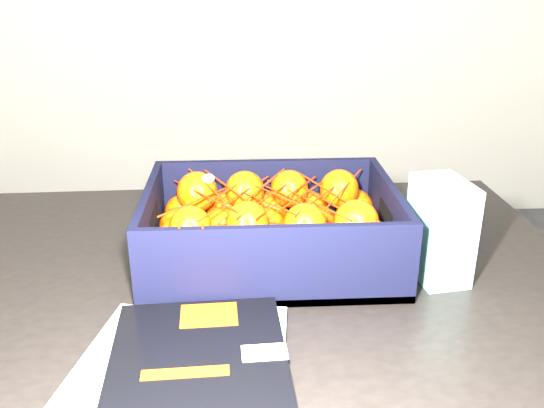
{
  "coord_description": "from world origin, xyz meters",
  "views": [
    {
      "loc": [
        -0.24,
        -1.02,
        1.2
      ],
      "look_at": [
        -0.2,
        -0.2,
        0.86
      ],
      "focal_mm": 38.5,
      "sensor_mm": 36.0,
      "label": 1
    }
  ],
  "objects": [
    {
      "name": "mesh_net",
      "position": [
        -0.2,
        -0.18,
        0.86
      ],
      "size": [
        0.33,
        0.26,
        0.09
      ],
      "color": "red",
      "rests_on": "clementine_heap"
    },
    {
      "name": "magazine_stack",
      "position": [
        -0.31,
        -0.46,
        0.76
      ],
      "size": [
        0.29,
        0.32,
        0.02
      ],
      "color": "silver",
      "rests_on": "table"
    },
    {
      "name": "retail_carton",
      "position": [
        0.06,
        -0.24,
        0.83
      ],
      "size": [
        0.08,
        0.11,
        0.15
      ],
      "primitive_type": "cube",
      "rotation": [
        0.0,
        0.0,
        0.14
      ],
      "color": "white",
      "rests_on": "table"
    },
    {
      "name": "clementine_heap",
      "position": [
        -0.2,
        -0.17,
        0.81
      ],
      "size": [
        0.38,
        0.28,
        0.12
      ],
      "color": "#E54904",
      "rests_on": "produce_crate"
    },
    {
      "name": "table",
      "position": [
        -0.3,
        -0.23,
        0.65
      ],
      "size": [
        1.22,
        0.82,
        0.75
      ],
      "color": "black",
      "rests_on": "ground"
    },
    {
      "name": "produce_crate",
      "position": [
        -0.2,
        -0.17,
        0.79
      ],
      "size": [
        0.4,
        0.3,
        0.12
      ],
      "color": "brown",
      "rests_on": "table"
    }
  ]
}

